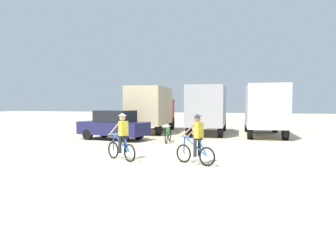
% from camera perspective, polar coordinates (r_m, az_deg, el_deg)
% --- Properties ---
extents(ground_plane, '(120.00, 120.00, 0.00)m').
position_cam_1_polar(ground_plane, '(12.07, -6.95, -6.43)').
color(ground_plane, beige).
extents(box_truck_tan_camper, '(3.08, 6.96, 3.35)m').
position_cam_1_polar(box_truck_tan_camper, '(24.09, -2.89, 3.34)').
color(box_truck_tan_camper, '#CCB78E').
rests_on(box_truck_tan_camper, ground).
extents(box_truck_grey_hauler, '(2.94, 6.93, 3.35)m').
position_cam_1_polar(box_truck_grey_hauler, '(22.92, 7.13, 3.28)').
color(box_truck_grey_hauler, '#9E9EA3').
rests_on(box_truck_grey_hauler, ground).
extents(box_truck_avon_van, '(3.00, 6.94, 3.35)m').
position_cam_1_polar(box_truck_avon_van, '(22.33, 16.84, 3.11)').
color(box_truck_avon_van, white).
rests_on(box_truck_avon_van, ground).
extents(sedan_parked, '(4.44, 2.46, 1.76)m').
position_cam_1_polar(sedan_parked, '(19.39, -9.65, 0.16)').
color(sedan_parked, '#1E1E4C').
rests_on(sedan_parked, ground).
extents(cyclist_orange_shirt, '(1.56, 0.89, 1.82)m').
position_cam_1_polar(cyclist_orange_shirt, '(12.38, -8.22, -2.22)').
color(cyclist_orange_shirt, black).
rests_on(cyclist_orange_shirt, ground).
extents(cyclist_cowboy_hat, '(1.60, 0.83, 1.82)m').
position_cam_1_polar(cyclist_cowboy_hat, '(11.46, 5.07, -2.70)').
color(cyclist_cowboy_hat, black).
rests_on(cyclist_cowboy_hat, ground).
extents(bicycle_spare, '(0.50, 1.73, 0.97)m').
position_cam_1_polar(bicycle_spare, '(17.83, -0.00, -1.69)').
color(bicycle_spare, black).
rests_on(bicycle_spare, ground).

